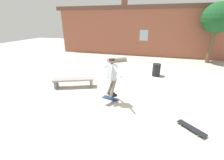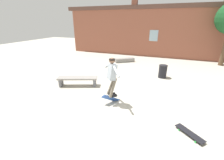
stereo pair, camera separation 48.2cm
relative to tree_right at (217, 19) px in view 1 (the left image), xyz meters
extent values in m
plane|color=#B2AD9E|center=(-4.99, -8.42, -3.13)|extent=(40.00, 40.00, 0.00)
cube|color=#93513D|center=(-4.99, 1.14, -1.18)|extent=(15.83, 0.40, 3.89)
cube|color=brown|center=(-4.99, 1.14, 0.93)|extent=(16.62, 0.52, 0.33)
cube|color=#99B7C6|center=(-4.98, 0.93, -1.30)|extent=(0.70, 0.02, 0.90)
cylinder|color=brown|center=(0.00, 0.00, -1.93)|extent=(0.31, 0.31, 2.40)
sphere|color=#194C23|center=(0.00, 0.00, 0.05)|extent=(2.08, 2.08, 2.08)
cube|color=gray|center=(-7.57, -6.84, -2.72)|extent=(1.92, 1.11, 0.08)
cube|color=slate|center=(-8.34, -7.14, -2.94)|extent=(0.25, 0.39, 0.37)
cube|color=slate|center=(-6.80, -6.53, -2.94)|extent=(0.25, 0.39, 0.37)
cube|color=gray|center=(-6.73, -1.60, -2.97)|extent=(1.43, 1.19, 0.31)
cube|color=#B7B7BC|center=(-6.62, -1.75, -2.83)|extent=(1.24, 0.92, 0.02)
cylinder|color=black|center=(-3.77, -4.12, -2.77)|extent=(0.44, 0.44, 0.72)
torus|color=black|center=(-3.77, -4.12, -2.43)|extent=(0.48, 0.48, 0.04)
cube|color=#9EA8B2|center=(-5.39, -7.81, -1.83)|extent=(0.45, 0.45, 0.60)
sphere|color=brown|center=(-5.39, -7.81, -1.42)|extent=(0.30, 0.30, 0.21)
ellipsoid|color=black|center=(-5.39, -7.81, -1.38)|extent=(0.31, 0.31, 0.12)
cylinder|color=#6B6051|center=(-5.45, -7.75, -2.43)|extent=(0.39, 0.27, 0.74)
cube|color=black|center=(-5.43, -7.73, -2.77)|extent=(0.26, 0.25, 0.07)
cylinder|color=#6B6051|center=(-5.34, -7.88, -2.43)|extent=(0.28, 0.38, 0.74)
cube|color=black|center=(-5.31, -7.86, -2.77)|extent=(0.26, 0.25, 0.07)
cylinder|color=#9EA8B2|center=(-5.65, -7.54, -1.70)|extent=(0.41, 0.43, 0.30)
cylinder|color=#9EA8B2|center=(-5.13, -8.09, -1.70)|extent=(0.41, 0.43, 0.30)
cube|color=#2D519E|center=(-5.46, -7.80, -2.94)|extent=(0.58, 0.58, 0.56)
cylinder|color=silver|center=(-5.27, -7.60, -2.96)|extent=(0.06, 0.08, 0.07)
cylinder|color=silver|center=(-5.43, -7.59, -3.12)|extent=(0.06, 0.08, 0.07)
cylinder|color=silver|center=(-5.52, -7.94, -2.71)|extent=(0.06, 0.08, 0.07)
cylinder|color=silver|center=(-5.69, -7.93, -2.86)|extent=(0.06, 0.08, 0.07)
cube|color=black|center=(-2.73, -8.66, -3.06)|extent=(0.78, 0.73, 0.02)
cylinder|color=green|center=(-3.00, -8.57, -3.10)|extent=(0.05, 0.05, 0.05)
cylinder|color=green|center=(-2.84, -8.40, -3.10)|extent=(0.05, 0.05, 0.05)
cylinder|color=green|center=(-2.61, -8.93, -3.10)|extent=(0.05, 0.05, 0.05)
cylinder|color=green|center=(-2.45, -8.75, -3.10)|extent=(0.05, 0.05, 0.05)
camera|label=1|loc=(-4.02, -12.73, -0.12)|focal=24.00mm
camera|label=2|loc=(-3.56, -12.58, -0.12)|focal=24.00mm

